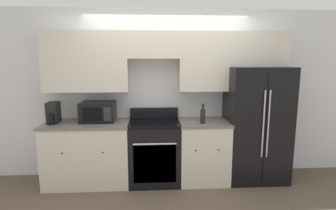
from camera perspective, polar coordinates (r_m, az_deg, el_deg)
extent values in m
plane|color=brown|center=(3.92, 0.28, -18.00)|extent=(12.00, 12.00, 0.00)
cube|color=silver|center=(4.17, -0.28, 2.46)|extent=(8.00, 0.06, 2.60)
cube|color=beige|center=(4.05, -17.33, 8.99)|extent=(1.21, 0.33, 0.87)
cube|color=beige|center=(3.94, -3.16, 12.87)|extent=(0.75, 0.33, 0.39)
cube|color=beige|center=(4.11, 13.83, 9.15)|extent=(1.62, 0.33, 0.87)
cube|color=beige|center=(4.13, -16.90, -10.21)|extent=(1.21, 0.62, 0.89)
cube|color=slate|center=(4.00, -17.22, -3.94)|extent=(1.24, 0.64, 0.03)
sphere|color=black|center=(3.89, -22.02, -9.69)|extent=(0.03, 0.03, 0.03)
sphere|color=black|center=(3.75, -13.96, -9.96)|extent=(0.03, 0.03, 0.03)
cube|color=beige|center=(4.09, 7.59, -10.07)|extent=(0.72, 0.62, 0.89)
cube|color=slate|center=(3.96, 7.74, -3.74)|extent=(0.75, 0.64, 0.03)
sphere|color=black|center=(3.74, 6.04, -9.81)|extent=(0.03, 0.03, 0.03)
sphere|color=black|center=(3.80, 10.95, -9.59)|extent=(0.03, 0.03, 0.03)
cube|color=black|center=(4.02, -2.94, -10.39)|extent=(0.75, 0.62, 0.89)
cube|color=black|center=(3.75, -2.89, -12.62)|extent=(0.60, 0.01, 0.57)
cube|color=black|center=(3.89, -3.00, -3.96)|extent=(0.75, 0.62, 0.04)
cube|color=black|center=(4.14, -3.04, -1.70)|extent=(0.75, 0.04, 0.16)
cylinder|color=silver|center=(3.63, -2.93, -8.49)|extent=(0.60, 0.02, 0.02)
cube|color=black|center=(4.23, 18.49, -3.92)|extent=(0.90, 0.69, 1.73)
cube|color=black|center=(3.93, 20.32, -5.06)|extent=(0.01, 0.01, 1.59)
cylinder|color=#B7B7BC|center=(3.87, 20.08, -3.94)|extent=(0.02, 0.02, 0.95)
cylinder|color=#B7B7BC|center=(3.90, 21.02, -3.90)|extent=(0.02, 0.02, 0.95)
cube|color=black|center=(4.03, -14.98, -1.39)|extent=(0.49, 0.38, 0.29)
cube|color=black|center=(3.85, -16.20, -1.95)|extent=(0.27, 0.01, 0.19)
cube|color=#262628|center=(3.80, -13.03, -1.94)|extent=(0.11, 0.01, 0.20)
cylinder|color=black|center=(3.81, 7.56, -2.43)|extent=(0.07, 0.07, 0.20)
cylinder|color=black|center=(3.78, 7.61, -0.50)|extent=(0.03, 0.03, 0.06)
cylinder|color=black|center=(3.78, 7.62, 0.09)|extent=(0.03, 0.03, 0.02)
cube|color=black|center=(4.14, -23.68, -1.50)|extent=(0.15, 0.22, 0.30)
cylinder|color=black|center=(4.04, -24.20, -2.76)|extent=(0.10, 0.10, 0.14)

